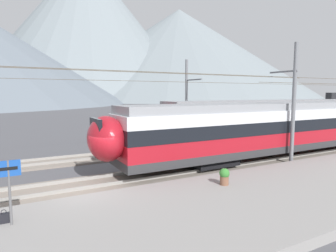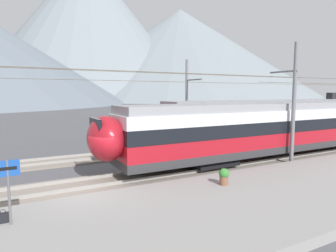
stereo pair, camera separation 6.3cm
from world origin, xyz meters
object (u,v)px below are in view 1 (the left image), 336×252
at_px(catenary_mast_mid, 292,102).
at_px(platform_sign, 9,178).
at_px(train_far_track, 298,115).
at_px(potted_plant_platform_edge, 224,176).
at_px(train_near_platform, 306,124).
at_px(catenary_mast_far_side, 187,100).
at_px(handbag_near_sign, 4,218).

distance_m(catenary_mast_mid, platform_sign, 15.77).
bearing_deg(train_far_track, platform_sign, -159.45).
xyz_separation_m(catenary_mast_mid, potted_plant_platform_edge, (-6.97, -2.15, -3.17)).
distance_m(train_near_platform, platform_sign, 19.55).
relative_size(train_near_platform, potted_plant_platform_edge, 41.20).
height_order(train_far_track, potted_plant_platform_edge, train_far_track).
relative_size(catenary_mast_mid, platform_sign, 21.72).
distance_m(catenary_mast_mid, potted_plant_platform_edge, 7.95).
bearing_deg(train_far_track, catenary_mast_far_side, 170.66).
xyz_separation_m(train_near_platform, potted_plant_platform_edge, (-10.66, -3.81, -1.44)).
bearing_deg(platform_sign, catenary_mast_mid, 7.90).
height_order(catenary_mast_far_side, handbag_near_sign, catenary_mast_far_side).
bearing_deg(handbag_near_sign, train_far_track, 19.89).
distance_m(train_far_track, catenary_mast_far_side, 12.28).
distance_m(train_near_platform, catenary_mast_mid, 4.40).
bearing_deg(catenary_mast_mid, catenary_mast_far_side, 99.38).
height_order(train_near_platform, handbag_near_sign, train_near_platform).
bearing_deg(train_near_platform, platform_sign, -168.79).
height_order(handbag_near_sign, potted_plant_platform_edge, potted_plant_platform_edge).
bearing_deg(potted_plant_platform_edge, train_far_track, 29.20).
xyz_separation_m(train_near_platform, catenary_mast_far_side, (-5.27, 7.89, 1.65)).
height_order(catenary_mast_mid, handbag_near_sign, catenary_mast_mid).
xyz_separation_m(train_far_track, handbag_near_sign, (-26.12, -9.45, -1.71)).
xyz_separation_m(train_near_platform, platform_sign, (-19.18, -3.80, -0.35)).
height_order(train_near_platform, catenary_mast_mid, catenary_mast_mid).
bearing_deg(catenary_mast_far_side, train_near_platform, -56.26).
bearing_deg(train_far_track, potted_plant_platform_edge, -150.80).
relative_size(catenary_mast_far_side, potted_plant_platform_edge, 58.84).
height_order(platform_sign, handbag_near_sign, platform_sign).
xyz_separation_m(catenary_mast_far_side, potted_plant_platform_edge, (-5.39, -11.70, -3.09)).
bearing_deg(catenary_mast_far_side, potted_plant_platform_edge, -114.76).
xyz_separation_m(train_near_platform, catenary_mast_mid, (-3.69, -1.65, 1.73)).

